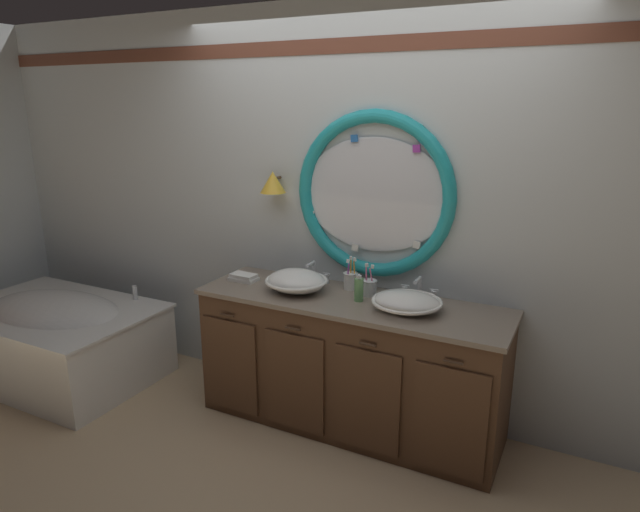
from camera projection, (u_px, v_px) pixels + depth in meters
ground_plane at (320, 441)px, 3.38m from camera, size 14.00×14.00×0.00m
back_wall_assembly at (362, 213)px, 3.52m from camera, size 6.40×0.26×2.60m
vanity_counter at (350, 363)px, 3.46m from camera, size 1.92×0.61×0.85m
bathtub at (56, 334)px, 4.12m from camera, size 1.48×0.99×0.64m
sink_basin_left at (296, 281)px, 3.46m from camera, size 0.39×0.39×0.14m
sink_basin_right at (407, 302)px, 3.15m from camera, size 0.41×0.41×0.11m
faucet_set_left at (313, 273)px, 3.66m from camera, size 0.24×0.12×0.14m
faucet_set_right at (419, 290)px, 3.34m from camera, size 0.23×0.12×0.14m
toothbrush_holder_left at (350, 280)px, 3.51m from camera, size 0.09×0.09×0.21m
toothbrush_holder_right at (370, 287)px, 3.40m from camera, size 0.09×0.09×0.21m
soap_dispenser at (359, 289)px, 3.30m from camera, size 0.05×0.06×0.17m
folded_hand_towel at (244, 277)px, 3.69m from camera, size 0.18×0.11×0.05m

